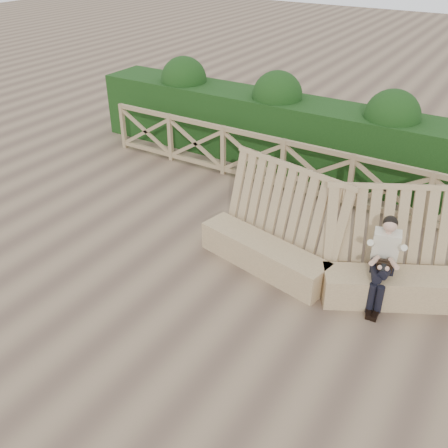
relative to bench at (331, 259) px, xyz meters
The scene contains 5 objects.
ground 1.74m from the bench, 140.06° to the right, with size 60.00×60.00×0.00m, color brown.
bench is the anchor object (origin of this frame).
woman 0.83m from the bench, ahead, with size 0.45×0.81×1.36m.
guardrail 2.74m from the bench, 118.26° to the left, with size 10.10×0.09×1.10m.
hedge 3.86m from the bench, 109.75° to the left, with size 12.00×1.20×1.50m, color black.
Camera 1 is at (3.18, -5.03, 4.77)m, focal length 40.00 mm.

